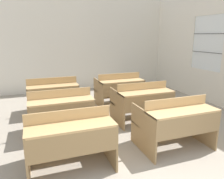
# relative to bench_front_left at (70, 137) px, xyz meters

# --- Properties ---
(wall_back) EXTENTS (6.95, 0.06, 3.14)m
(wall_back) POSITION_rel_bench_front_left_xyz_m (0.85, 4.67, 1.10)
(wall_back) COLOR white
(wall_back) RESTS_ON ground_plane
(bench_front_left) EXTENTS (1.18, 0.84, 0.88)m
(bench_front_left) POSITION_rel_bench_front_left_xyz_m (0.00, 0.00, 0.00)
(bench_front_left) COLOR #93744A
(bench_front_left) RESTS_ON ground_plane
(bench_front_right) EXTENTS (1.18, 0.84, 0.88)m
(bench_front_right) POSITION_rel_bench_front_left_xyz_m (1.77, -0.01, 0.00)
(bench_front_right) COLOR #98794F
(bench_front_right) RESTS_ON ground_plane
(bench_second_left) EXTENTS (1.18, 0.84, 0.88)m
(bench_second_left) POSITION_rel_bench_front_left_xyz_m (0.03, 1.22, 0.00)
(bench_second_left) COLOR #9A7B51
(bench_second_left) RESTS_ON ground_plane
(bench_second_right) EXTENTS (1.18, 0.84, 0.88)m
(bench_second_right) POSITION_rel_bench_front_left_xyz_m (1.80, 1.23, 0.00)
(bench_second_right) COLOR #98794F
(bench_second_right) RESTS_ON ground_plane
(bench_third_left) EXTENTS (1.18, 0.84, 0.88)m
(bench_third_left) POSITION_rel_bench_front_left_xyz_m (0.00, 2.50, 0.00)
(bench_third_left) COLOR olive
(bench_third_left) RESTS_ON ground_plane
(bench_third_right) EXTENTS (1.18, 0.84, 0.88)m
(bench_third_right) POSITION_rel_bench_front_left_xyz_m (1.76, 2.50, 0.00)
(bench_third_right) COLOR #98794F
(bench_third_right) RESTS_ON ground_plane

